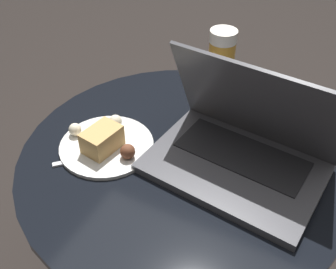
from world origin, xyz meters
TOP-DOWN VIEW (x-y plane):
  - table at (0.00, 0.00)m, footprint 0.76×0.76m
  - laptop at (0.12, 0.03)m, footprint 0.39×0.29m
  - beer_glass at (0.00, 0.20)m, footprint 0.06×0.06m
  - snack_plate at (-0.17, -0.06)m, footprint 0.22×0.22m
  - fork at (-0.17, -0.09)m, footprint 0.14×0.14m

SIDE VIEW (x-z plane):
  - table at x=0.00m, z-range 0.11..0.62m
  - fork at x=-0.17m, z-range 0.51..0.52m
  - snack_plate at x=-0.17m, z-range 0.50..0.56m
  - laptop at x=0.12m, z-range 0.44..0.69m
  - beer_glass at x=0.00m, z-range 0.51..0.73m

